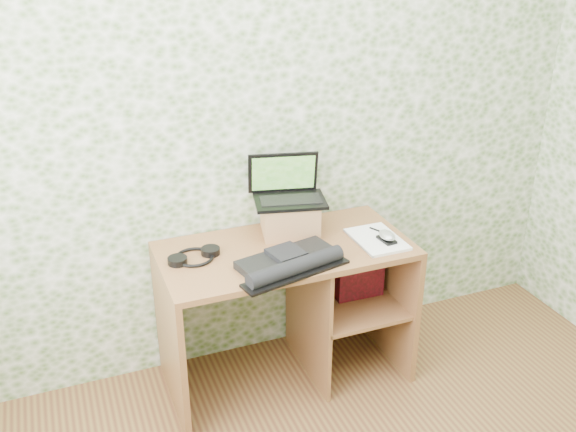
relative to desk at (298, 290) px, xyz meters
name	(u,v)px	position (x,y,z in m)	size (l,w,h in m)	color
wall_back	(262,119)	(-0.08, 0.28, 0.82)	(3.50, 3.50, 0.00)	silver
desk	(298,290)	(0.00, 0.00, 0.00)	(1.20, 0.60, 0.75)	brown
riser	(290,218)	(0.00, 0.12, 0.35)	(0.27, 0.23, 0.16)	#A06B48
laptop	(287,189)	(0.00, 0.15, 0.49)	(0.39, 0.31, 0.23)	black
keyboard	(290,262)	(-0.13, -0.22, 0.29)	(0.53, 0.37, 0.07)	black
headphones	(194,256)	(-0.51, 0.02, 0.28)	(0.25, 0.22, 0.03)	black
notepad	(377,239)	(0.36, -0.12, 0.28)	(0.21, 0.31, 0.01)	white
mouse	(387,237)	(0.39, -0.17, 0.30)	(0.07, 0.11, 0.04)	#BABABC
pen	(382,232)	(0.41, -0.08, 0.29)	(0.01, 0.01, 0.14)	black
red_box	(359,270)	(0.33, -0.03, 0.06)	(0.25, 0.08, 0.30)	maroon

